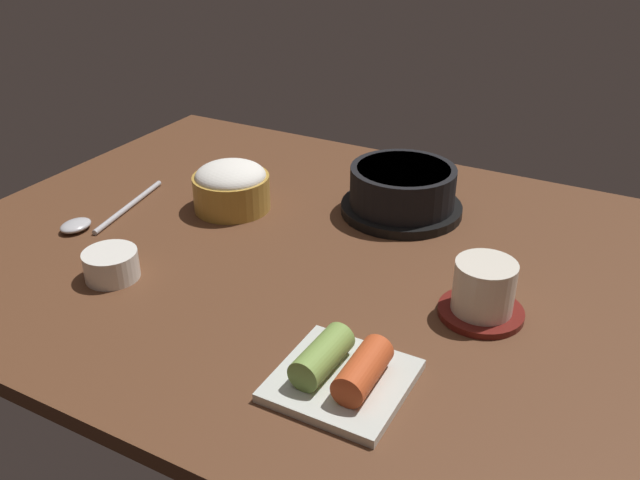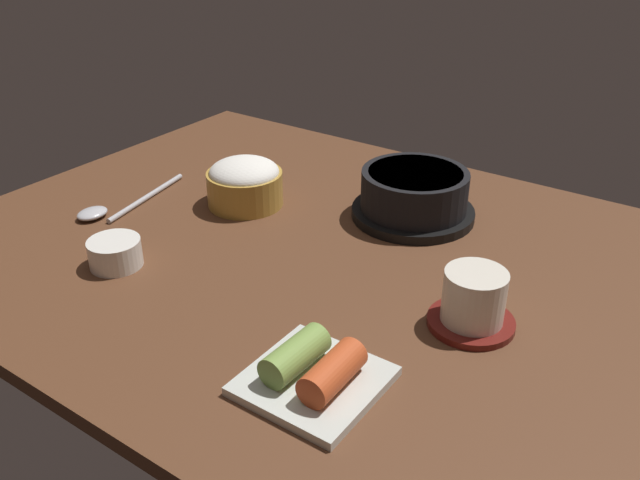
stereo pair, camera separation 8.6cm
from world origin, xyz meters
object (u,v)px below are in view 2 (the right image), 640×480
kimchi_plate (314,372)px  tea_cup_with_saucer (473,301)px  rice_bowl (245,182)px  stone_pot (414,195)px  spoon (112,207)px  side_bowl_near (115,252)px

kimchi_plate → tea_cup_with_saucer: bearing=65.1°
tea_cup_with_saucer → kimchi_plate: tea_cup_with_saucer is taller
rice_bowl → kimchi_plate: 42.54cm
stone_pot → tea_cup_with_saucer: (18.01, -20.14, -0.37)cm
tea_cup_with_saucer → spoon: bearing=-176.2°
kimchi_plate → spoon: size_ratio=0.63×
rice_bowl → side_bowl_near: size_ratio=1.69×
stone_pot → rice_bowl: same height
stone_pot → side_bowl_near: (-24.32, -33.91, -1.64)cm
stone_pot → rice_bowl: bearing=-154.9°
stone_pot → rice_bowl: 25.05cm
tea_cup_with_saucer → spoon: tea_cup_with_saucer is taller
tea_cup_with_saucer → side_bowl_near: bearing=-162.0°
side_bowl_near → spoon: side_bowl_near is taller
rice_bowl → spoon: bearing=-137.8°
tea_cup_with_saucer → stone_pot: bearing=131.8°
rice_bowl → spoon: rice_bowl is taller
kimchi_plate → side_bowl_near: bearing=172.7°
stone_pot → spoon: stone_pot is taller
rice_bowl → stone_pot: bearing=25.1°
tea_cup_with_saucer → side_bowl_near: (-42.33, -13.77, -1.27)cm
side_bowl_near → spoon: 16.44cm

